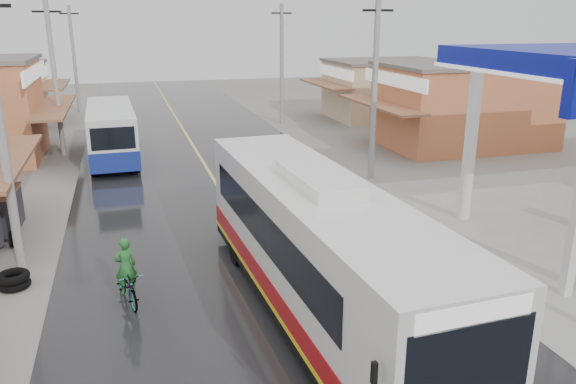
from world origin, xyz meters
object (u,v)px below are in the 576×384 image
second_bus (112,132)px  cyclist (127,281)px  coach_bus (316,249)px  tyre_stack (14,280)px

second_bus → cyclist: bearing=-90.3°
coach_bus → cyclist: coach_bus is taller
second_bus → cyclist: size_ratio=4.51×
coach_bus → second_bus: (-4.84, 18.10, -0.29)m
coach_bus → second_bus: 18.74m
coach_bus → cyclist: size_ratio=6.39×
coach_bus → cyclist: 5.00m
tyre_stack → coach_bus: bearing=-26.6°
cyclist → tyre_stack: (-3.00, 1.77, -0.39)m
second_bus → cyclist: second_bus is taller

